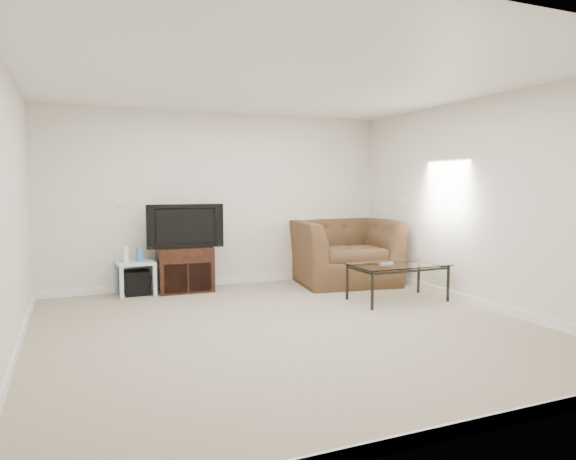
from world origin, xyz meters
name	(u,v)px	position (x,y,z in m)	size (l,w,h in m)	color
floor	(289,328)	(0.00, 0.00, 0.00)	(5.00, 5.00, 0.00)	tan
ceiling	(289,80)	(0.00, 0.00, 2.50)	(5.00, 5.00, 0.00)	white
wall_back	(222,200)	(0.00, 2.50, 1.25)	(5.00, 0.02, 2.50)	silver
wall_left	(7,212)	(-2.50, 0.00, 1.25)	(0.02, 5.00, 2.50)	silver
wall_right	(481,203)	(2.50, 0.00, 1.25)	(0.02, 5.00, 2.50)	silver
plate_back	(121,201)	(-1.40, 2.49, 1.25)	(0.12, 0.02, 0.12)	white
plate_right_switch	(401,200)	(2.49, 1.60, 1.25)	(0.02, 0.09, 0.13)	white
plate_right_outlet	(412,266)	(2.49, 1.30, 0.30)	(0.02, 0.08, 0.12)	white
tv_stand	(185,269)	(-0.60, 2.28, 0.31)	(0.74, 0.51, 0.62)	black
dvd_player	(185,255)	(-0.60, 2.24, 0.51)	(0.38, 0.27, 0.05)	black
television	(184,225)	(-0.60, 2.25, 0.91)	(0.96, 0.19, 0.60)	black
side_table	(135,278)	(-1.27, 2.28, 0.23)	(0.47, 0.47, 0.46)	#C8E1F9
subwoofer	(137,282)	(-1.24, 2.30, 0.16)	(0.32, 0.32, 0.32)	black
game_console	(126,254)	(-1.38, 2.25, 0.56)	(0.05, 0.15, 0.21)	white
game_case	(139,254)	(-1.21, 2.27, 0.55)	(0.05, 0.13, 0.18)	#337FCC
recliner	(344,241)	(1.72, 1.93, 0.64)	(1.45, 0.94, 1.27)	#4C2B1C
coffee_table	(397,282)	(1.77, 0.63, 0.23)	(1.20, 0.68, 0.47)	black
remote	(386,263)	(1.64, 0.70, 0.48)	(0.19, 0.05, 0.02)	#B2B2B7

